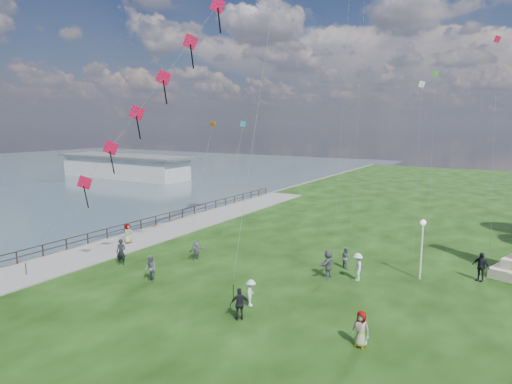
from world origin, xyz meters
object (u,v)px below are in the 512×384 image
Objects in this scene: pier_pavilion at (124,166)px; person_4 at (361,329)px; person_11 at (328,264)px; person_9 at (481,267)px; person_0 at (121,252)px; person_2 at (251,293)px; person_5 at (196,250)px; person_7 at (346,258)px; person_1 at (150,269)px; person_3 at (240,304)px; person_8 at (357,267)px; person_10 at (128,235)px; lamppost at (422,236)px.

person_4 is at bearing -33.76° from pier_pavilion.
person_9 is at bearing 118.55° from person_11.
person_0 is 14.67m from person_11.
person_5 is (-7.80, 4.84, -0.01)m from person_2.
person_9 reaches higher than person_7.
person_3 is at bearing 15.08° from person_1.
person_8 is 19.32m from person_10.
person_9 is (10.23, 12.73, 0.09)m from person_3.
person_4 is at bearing -100.23° from person_10.
person_8 is at bearing 163.35° from person_7.
person_11 is (13.68, 5.28, -0.00)m from person_0.
person_5 is 0.89× the size of person_10.
lamppost is 2.08× the size of person_0.
pier_pavilion is 72.71m from person_4.
person_8 is at bearing 115.26° from person_4.
person_9 reaches higher than person_5.
pier_pavilion reaches higher than lamppost.
person_8 is (-3.45, -2.35, -1.97)m from lamppost.
person_3 is at bearing -121.75° from lamppost.
lamppost is 11.98m from person_2.
person_11 is at bearing -151.33° from lamppost.
person_3 is (0.43, -1.78, 0.11)m from person_2.
person_11 reaches higher than person_5.
person_8 is at bearing -151.50° from person_3.
person_2 is 0.83× the size of person_8.
person_10 is (-22.69, -4.12, -2.03)m from lamppost.
person_7 is (56.20, -30.38, -1.09)m from pier_pavilion.
pier_pavilion reaches higher than person_9.
person_1 is 5.10m from person_5.
pier_pavilion is at bearing 153.90° from lamppost.
lamppost is 15.86m from person_5.
pier_pavilion is at bearing -144.11° from person_8.
person_0 is at bearing 60.57° from person_2.
person_1 is (46.38, -39.46, -0.96)m from pier_pavilion.
lamppost is 2.65× the size of person_2.
person_5 is 0.82× the size of person_8.
person_1 reaches higher than person_10.
person_5 is at bearing -163.59° from lamppost.
person_2 is 6.71m from person_11.
person_10 is (-22.03, 6.35, -0.01)m from person_4.
person_11 is (-0.37, -2.44, 0.21)m from person_7.
person_5 is (-14.42, 6.02, -0.11)m from person_4.
pier_pavilion is at bearing 7.82° from person_7.
lamppost is at bearing -62.03° from person_2.
person_10 is (-7.61, 0.32, 0.09)m from person_5.
person_10 is at bearing -63.88° from person_3.
person_7 is at bearing 68.86° from person_1.
lamppost is 2.34× the size of person_4.
lamppost is 5.36m from person_7.
person_3 reaches higher than person_7.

